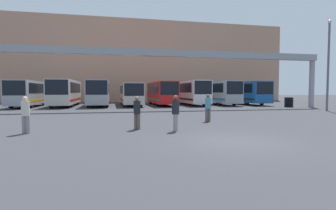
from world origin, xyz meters
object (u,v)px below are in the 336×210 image
at_px(bus_slot_7, 243,92).
at_px(lamp_post, 328,62).
at_px(bus_slot_3, 131,93).
at_px(bus_slot_5, 190,91).
at_px(tire_stack, 289,102).
at_px(pedestrian_far_center, 137,112).
at_px(pedestrian_mid_left, 176,112).
at_px(bus_slot_1, 66,91).
at_px(bus_slot_2, 99,92).
at_px(bus_slot_0, 29,92).
at_px(traffic_cone, 209,106).
at_px(bus_slot_6, 218,91).
at_px(bus_slot_4, 161,92).
at_px(pedestrian_near_center, 208,107).
at_px(pedestrian_near_left, 26,114).

bearing_deg(bus_slot_7, lamp_post, -84.02).
height_order(bus_slot_3, bus_slot_5, bus_slot_5).
bearing_deg(bus_slot_5, tire_stack, -38.03).
height_order(pedestrian_far_center, pedestrian_mid_left, pedestrian_mid_left).
height_order(bus_slot_1, bus_slot_2, bus_slot_1).
relative_size(bus_slot_0, tire_stack, 8.35).
height_order(traffic_cone, tire_stack, tire_stack).
relative_size(bus_slot_3, bus_slot_7, 1.02).
distance_m(bus_slot_2, tire_stack, 24.20).
bearing_deg(bus_slot_7, bus_slot_1, 179.92).
bearing_deg(pedestrian_far_center, traffic_cone, -85.27).
relative_size(bus_slot_2, bus_slot_7, 1.03).
bearing_deg(lamp_post, bus_slot_6, 112.62).
distance_m(pedestrian_far_center, lamp_post, 21.66).
bearing_deg(tire_stack, bus_slot_6, 128.62).
xyz_separation_m(bus_slot_4, lamp_post, (14.05, -13.81, 2.99)).
height_order(bus_slot_1, bus_slot_5, bus_slot_5).
relative_size(pedestrian_far_center, pedestrian_near_center, 0.97).
height_order(pedestrian_near_center, tire_stack, pedestrian_near_center).
xyz_separation_m(bus_slot_1, bus_slot_6, (20.95, -0.54, -0.01)).
bearing_deg(bus_slot_2, bus_slot_4, -3.16).
distance_m(bus_slot_2, lamp_post, 26.74).
bearing_deg(bus_slot_7, pedestrian_near_center, -123.48).
bearing_deg(pedestrian_near_center, bus_slot_7, 55.47).
bearing_deg(pedestrian_far_center, bus_slot_6, -83.30).
distance_m(bus_slot_4, lamp_post, 19.92).
bearing_deg(bus_slot_6, tire_stack, -51.38).
xyz_separation_m(bus_slot_2, bus_slot_5, (12.57, -0.20, 0.02)).
relative_size(bus_slot_3, pedestrian_near_left, 6.71).
bearing_deg(bus_slot_7, pedestrian_mid_left, -124.68).
relative_size(bus_slot_0, bus_slot_6, 0.96).
bearing_deg(bus_slot_1, tire_stack, -16.60).
xyz_separation_m(pedestrian_mid_left, tire_stack, (18.09, 15.55, -0.34)).
distance_m(bus_slot_5, lamp_post, 17.42).
bearing_deg(bus_slot_6, traffic_cone, -119.01).
distance_m(bus_slot_3, bus_slot_7, 16.76).
xyz_separation_m(bus_slot_2, bus_slot_4, (8.38, -0.46, -0.06)).
bearing_deg(traffic_cone, bus_slot_0, 157.27).
bearing_deg(pedestrian_mid_left, tire_stack, -26.28).
xyz_separation_m(pedestrian_near_left, traffic_cone, (14.23, 13.61, -0.58)).
bearing_deg(bus_slot_4, pedestrian_near_center, -92.04).
relative_size(bus_slot_3, pedestrian_mid_left, 6.57).
relative_size(pedestrian_far_center, tire_stack, 1.41).
bearing_deg(bus_slot_7, bus_slot_4, -178.63).
relative_size(bus_slot_6, tire_stack, 8.67).
height_order(bus_slot_7, traffic_cone, bus_slot_7).
bearing_deg(lamp_post, traffic_cone, 154.95).
distance_m(traffic_cone, lamp_post, 12.42).
xyz_separation_m(bus_slot_4, pedestrian_near_center, (-0.71, -19.77, -0.90)).
height_order(bus_slot_5, pedestrian_near_center, bus_slot_5).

